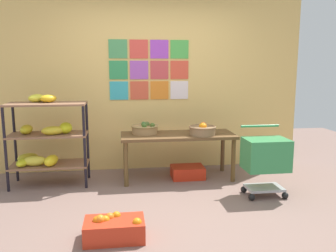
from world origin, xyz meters
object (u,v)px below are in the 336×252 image
object	(u,v)px
fruit_basket_back_left	(202,130)
produce_crate_under_table	(188,172)
orange_crate_foreground	(114,229)
banana_shelf_unit	(45,137)
fruit_basket_right	(145,128)
display_table	(178,139)
shopping_cart	(266,157)

from	to	relation	value
fruit_basket_back_left	produce_crate_under_table	xyz separation A→B (m)	(-0.18, 0.11, -0.63)
fruit_basket_back_left	orange_crate_foreground	bearing A→B (deg)	-127.27
banana_shelf_unit	fruit_basket_right	bearing A→B (deg)	6.34
banana_shelf_unit	display_table	world-z (taller)	banana_shelf_unit
produce_crate_under_table	fruit_basket_right	bearing A→B (deg)	168.32
orange_crate_foreground	shopping_cart	distance (m)	2.03
fruit_basket_right	produce_crate_under_table	xyz separation A→B (m)	(0.59, -0.12, -0.62)
orange_crate_foreground	produce_crate_under_table	bearing A→B (deg)	58.85
display_table	orange_crate_foreground	distance (m)	1.94
produce_crate_under_table	display_table	bearing A→B (deg)	176.40
fruit_basket_back_left	orange_crate_foreground	size ratio (longest dim) A/B	0.68
display_table	orange_crate_foreground	size ratio (longest dim) A/B	2.88
banana_shelf_unit	orange_crate_foreground	distance (m)	1.96
produce_crate_under_table	shopping_cart	bearing A→B (deg)	-45.55
banana_shelf_unit	fruit_basket_back_left	bearing A→B (deg)	-2.23
display_table	orange_crate_foreground	world-z (taller)	display_table
fruit_basket_back_left	shopping_cart	size ratio (longest dim) A/B	0.44
fruit_basket_right	shopping_cart	size ratio (longest dim) A/B	0.45
fruit_basket_back_left	orange_crate_foreground	distance (m)	2.05
fruit_basket_back_left	display_table	bearing A→B (deg)	160.17
banana_shelf_unit	shopping_cart	bearing A→B (deg)	-16.12
fruit_basket_back_left	produce_crate_under_table	world-z (taller)	fruit_basket_back_left
fruit_basket_back_left	shopping_cart	distance (m)	0.96
banana_shelf_unit	produce_crate_under_table	bearing A→B (deg)	0.76
produce_crate_under_table	shopping_cart	distance (m)	1.21
fruit_basket_back_left	orange_crate_foreground	xyz separation A→B (m)	(-1.19, -1.56, -0.61)
orange_crate_foreground	shopping_cart	size ratio (longest dim) A/B	0.65
fruit_basket_back_left	fruit_basket_right	size ratio (longest dim) A/B	0.98
banana_shelf_unit	produce_crate_under_table	distance (m)	2.00
produce_crate_under_table	shopping_cart	world-z (taller)	shopping_cart
fruit_basket_right	orange_crate_foreground	xyz separation A→B (m)	(-0.42, -1.79, -0.61)
produce_crate_under_table	shopping_cart	xyz separation A→B (m)	(0.80, -0.81, 0.41)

